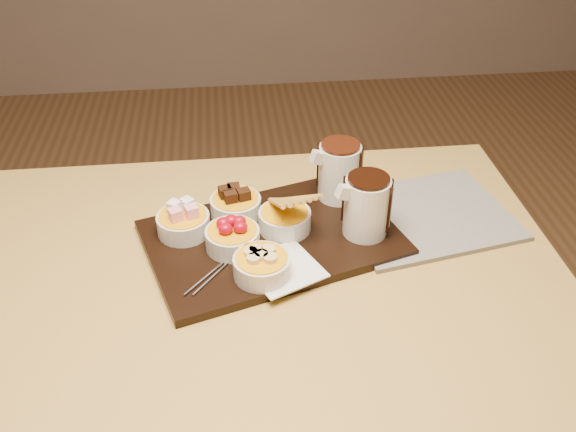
{
  "coord_description": "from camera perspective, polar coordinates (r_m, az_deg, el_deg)",
  "views": [
    {
      "loc": [
        -0.0,
        -0.89,
        1.5
      ],
      "look_at": [
        0.1,
        0.07,
        0.81
      ],
      "focal_mm": 40.0,
      "sensor_mm": 36.0,
      "label": 1
    }
  ],
  "objects": [
    {
      "name": "pitcher_dark_chocolate",
      "position": [
        1.2,
        6.99,
        0.82
      ],
      "size": [
        0.11,
        0.11,
        0.12
      ],
      "primitive_type": "cylinder",
      "rotation": [
        0.0,
        0.0,
        0.3
      ],
      "color": "silver",
      "rests_on": "serving_board"
    },
    {
      "name": "napkin",
      "position": [
        1.13,
        -0.43,
        -4.69
      ],
      "size": [
        0.16,
        0.16,
        0.0
      ],
      "primitive_type": "cube",
      "rotation": [
        0.0,
        0.0,
        0.44
      ],
      "color": "white",
      "rests_on": "serving_board"
    },
    {
      "name": "serving_board",
      "position": [
        1.22,
        -1.4,
        -2.04
      ],
      "size": [
        0.53,
        0.42,
        0.02
      ],
      "primitive_type": "cube",
      "rotation": [
        0.0,
        0.0,
        0.3
      ],
      "color": "black",
      "rests_on": "dining_table"
    },
    {
      "name": "newspaper",
      "position": [
        1.31,
        12.09,
        -0.0
      ],
      "size": [
        0.37,
        0.32,
        0.01
      ],
      "primitive_type": "cube",
      "rotation": [
        0.0,
        0.0,
        0.2
      ],
      "color": "beige",
      "rests_on": "dining_table"
    },
    {
      "name": "bowl_bananas",
      "position": [
        1.11,
        -2.34,
        -4.53
      ],
      "size": [
        0.1,
        0.1,
        0.04
      ],
      "primitive_type": "cylinder",
      "color": "silver",
      "rests_on": "serving_board"
    },
    {
      "name": "fondue_skewers",
      "position": [
        1.16,
        -4.96,
        -3.44
      ],
      "size": [
        0.22,
        0.19,
        0.01
      ],
      "primitive_type": null,
      "rotation": [
        0.0,
        0.0,
        -0.71
      ],
      "color": "silver",
      "rests_on": "serving_board"
    },
    {
      "name": "pitcher_milk_chocolate",
      "position": [
        1.29,
        4.58,
        3.93
      ],
      "size": [
        0.11,
        0.11,
        0.12
      ],
      "primitive_type": "cylinder",
      "rotation": [
        0.0,
        0.0,
        0.3
      ],
      "color": "silver",
      "rests_on": "serving_board"
    },
    {
      "name": "bowl_marshmallows",
      "position": [
        1.22,
        -9.28,
        -0.71
      ],
      "size": [
        0.1,
        0.1,
        0.04
      ],
      "primitive_type": "cylinder",
      "color": "silver",
      "rests_on": "serving_board"
    },
    {
      "name": "bowl_cake",
      "position": [
        1.26,
        -4.66,
        0.82
      ],
      "size": [
        0.1,
        0.1,
        0.04
      ],
      "primitive_type": "cylinder",
      "color": "silver",
      "rests_on": "serving_board"
    },
    {
      "name": "bowl_strawberries",
      "position": [
        1.18,
        -4.94,
        -2.03
      ],
      "size": [
        0.1,
        0.1,
        0.04
      ],
      "primitive_type": "cylinder",
      "color": "silver",
      "rests_on": "serving_board"
    },
    {
      "name": "dining_table",
      "position": [
        1.23,
        -4.49,
        -8.27
      ],
      "size": [
        1.2,
        0.8,
        0.75
      ],
      "color": "#BD9746",
      "rests_on": "ground"
    },
    {
      "name": "bowl_biscotti",
      "position": [
        1.22,
        -0.29,
        -0.39
      ],
      "size": [
        0.1,
        0.1,
        0.04
      ],
      "primitive_type": "cylinder",
      "color": "silver",
      "rests_on": "serving_board"
    }
  ]
}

